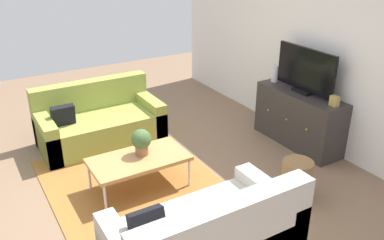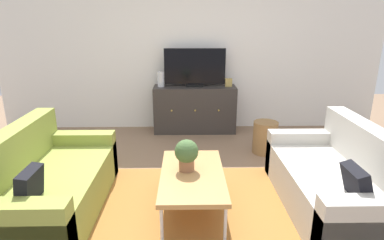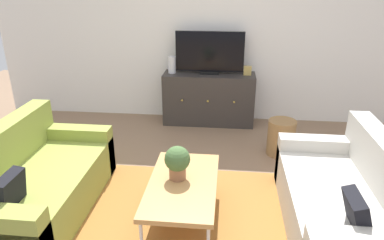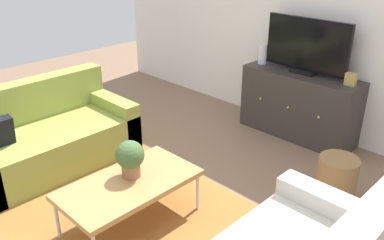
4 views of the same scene
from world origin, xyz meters
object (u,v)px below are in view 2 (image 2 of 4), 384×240
Objects in this scene: wicker_basket at (265,137)px; couch_left_side at (44,186)px; coffee_table at (192,176)px; glass_vase at (161,79)px; flat_screen_tv at (195,68)px; potted_plant at (187,154)px; tv_console at (195,109)px; couch_right_side at (340,183)px; mantel_clock at (229,82)px.

couch_left_side is at bearing -150.12° from wicker_basket.
glass_vase reaches higher than coffee_table.
flat_screen_tv is 4.08× the size of glass_vase.
potted_plant is 2.32m from tv_console.
tv_console is 1.36× the size of flat_screen_tv.
mantel_clock is at bearing 108.83° from couch_right_side.
flat_screen_tv is (-1.36, 2.39, 0.79)m from couch_right_side.
coffee_table is 8.46× the size of mantel_clock.
tv_console is 0.71m from mantel_clock.
glass_vase is (-1.91, 2.37, 0.61)m from couch_right_side.
coffee_table is 1.78m from wicker_basket.
glass_vase is at bearing -177.92° from flat_screen_tv.
glass_vase is 1.86× the size of mantel_clock.
tv_console reaches higher than coffee_table.
mantel_clock is at bearing 0.00° from glass_vase.
coffee_table is 2.38m from tv_console.
couch_left_side is 2.94m from flat_screen_tv.
flat_screen_tv reaches higher than potted_plant.
potted_plant is 0.69× the size of wicker_basket.
couch_left_side is at bearing -131.01° from mantel_clock.
coffee_table is (1.43, -0.01, 0.10)m from couch_left_side.
couch_right_side reaches higher than coffee_table.
tv_console is at bearing 86.53° from potted_plant.
flat_screen_tv is at bearing 2.08° from glass_vase.
couch_left_side and couch_right_side have the same top height.
couch_right_side is 6.91× the size of glass_vase.
glass_vase is 1.91m from wicker_basket.
glass_vase reaches higher than couch_left_side.
wicker_basket is (1.05, 1.43, -0.15)m from coffee_table.
potted_plant is at bearing -129.03° from wicker_basket.
coffee_table is at bearing -92.06° from flat_screen_tv.
couch_right_side is at bearing -60.18° from tv_console.
coffee_table is 2.50m from flat_screen_tv.
glass_vase reaches higher than tv_console.
potted_plant is at bearing -106.64° from mantel_clock.
tv_console reaches higher than potted_plant.
mantel_clock is at bearing -2.08° from flat_screen_tv.
glass_vase is at bearing 101.05° from coffee_table.
wicker_basket is at bearing -66.54° from mantel_clock.
flat_screen_tv is at bearing 57.70° from couch_left_side.
couch_right_side is 1.53m from potted_plant.
wicker_basket is (1.51, -0.95, -0.66)m from glass_vase.
glass_vase is (0.96, 2.37, 0.61)m from couch_left_side.
tv_console is 0.75m from glass_vase.
tv_console is 5.56× the size of glass_vase.
flat_screen_tv reaches higher than couch_left_side.
coffee_table is at bearing -0.21° from couch_left_side.
wicker_basket reaches higher than coffee_table.
couch_left_side is at bearing -122.52° from tv_console.
couch_left_side is 6.91× the size of glass_vase.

